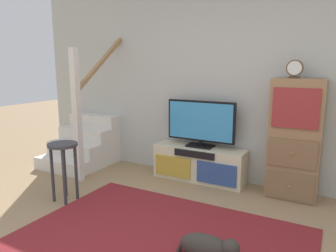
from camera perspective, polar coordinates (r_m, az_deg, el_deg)
back_wall at (r=4.37m, az=10.94°, el=7.77°), size 6.40×0.12×2.70m
area_rug at (r=3.09m, az=-1.36°, el=-19.73°), size 2.60×1.80×0.01m
media_console at (r=4.43m, az=5.62°, el=-6.76°), size 1.26×0.38×0.47m
television at (r=4.31m, az=5.89°, el=0.61°), size 0.96×0.22×0.63m
side_cabinet at (r=4.02m, az=21.85°, el=-2.32°), size 0.58×0.38×1.43m
desk_clock at (r=3.91m, az=21.83°, el=9.49°), size 0.18×0.08×0.21m
staircase at (r=5.42m, az=-13.48°, el=-2.21°), size 1.00×1.36×2.20m
bar_stool_near at (r=3.89m, az=-18.30°, el=-5.49°), size 0.34×0.34×0.69m
dog at (r=2.79m, az=7.29°, el=-20.82°), size 0.54×0.23×0.23m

